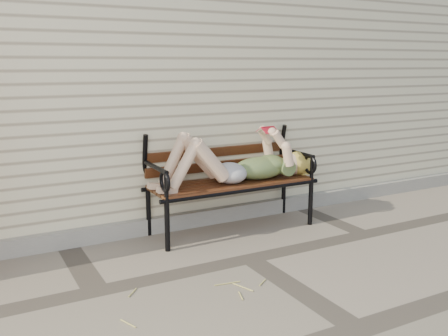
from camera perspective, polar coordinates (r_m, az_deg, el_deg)
ground at (r=4.13m, az=2.97°, el=-10.31°), size 80.00×80.00×0.00m
house_wall at (r=6.57m, az=-10.81°, el=11.15°), size 8.00×4.00×3.00m
foundation_strip at (r=4.91m, az=-2.92°, el=-5.73°), size 8.00×0.10×0.15m
garden_bench at (r=4.74m, az=0.32°, el=0.44°), size 1.71×0.68×1.11m
reading_woman at (r=4.62m, az=1.28°, el=0.62°), size 1.61×0.37×0.51m
straw_scatter at (r=3.16m, az=-9.24°, el=-17.70°), size 2.60×1.45×0.01m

